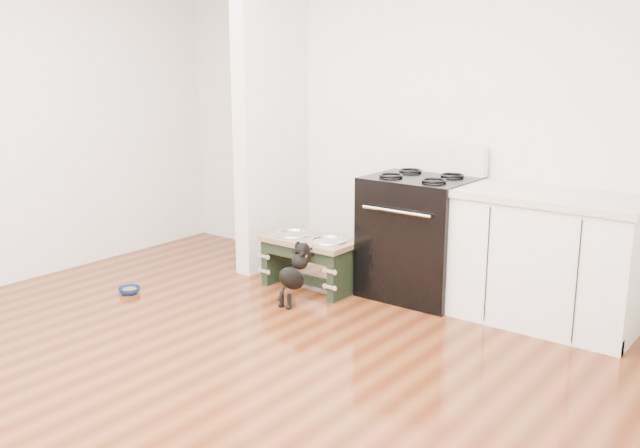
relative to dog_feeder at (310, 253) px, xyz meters
The scene contains 8 objects.
ground 1.86m from the dog_feeder, 74.04° to the right, with size 5.00×5.00×0.00m, color #4B1F0D.
room_shell 2.27m from the dog_feeder, 74.04° to the right, with size 5.00×5.00×5.00m.
partition_wall 1.30m from the dog_feeder, 153.43° to the left, with size 0.15×0.80×2.70m, color silver.
oven_range 0.87m from the dog_feeder, 27.57° to the left, with size 0.76×0.69×1.14m.
cabinet_run 1.79m from the dog_feeder, 13.38° to the left, with size 1.24×0.64×0.91m.
dog_feeder is the anchor object (origin of this frame).
puppy 0.37m from the dog_feeder, 68.85° to the right, with size 0.13×0.39×0.46m.
floor_bowl 1.43m from the dog_feeder, 136.90° to the right, with size 0.22×0.22×0.05m.
Camera 1 is at (2.84, -2.44, 1.82)m, focal length 40.00 mm.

